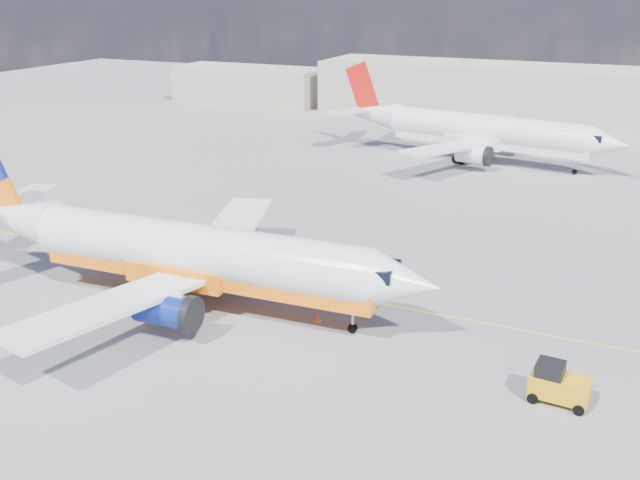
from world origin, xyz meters
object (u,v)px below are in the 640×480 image
at_px(gse_tug, 558,384).
at_px(traffic_cone, 318,318).
at_px(main_jet, 185,253).
at_px(second_jet, 477,131).

height_order(gse_tug, traffic_cone, gse_tug).
relative_size(main_jet, gse_tug, 11.70).
bearing_deg(gse_tug, second_jet, 111.20).
relative_size(gse_tug, traffic_cone, 6.11).
height_order(main_jet, traffic_cone, main_jet).
height_order(second_jet, gse_tug, second_jet).
distance_m(second_jet, traffic_cone, 46.33).
relative_size(main_jet, second_jet, 0.99).
xyz_separation_m(main_jet, traffic_cone, (8.98, 1.08, -3.28)).
bearing_deg(traffic_cone, gse_tug, -11.96).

